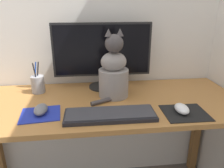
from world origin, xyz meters
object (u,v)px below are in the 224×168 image
keyboard (110,114)px  cat (114,72)px  pen_cup (38,84)px  computer_mouse_left (41,109)px  monitor (102,53)px  computer_mouse_right (182,109)px

keyboard → cat: (0.05, 0.24, 0.13)m
keyboard → cat: 0.27m
cat → pen_cup: (-0.43, 0.10, -0.09)m
computer_mouse_left → pen_cup: 0.28m
monitor → cat: size_ratio=1.55×
cat → keyboard: bearing=-106.6°
computer_mouse_right → cat: (-0.29, 0.24, 0.11)m
monitor → keyboard: size_ratio=1.38×
computer_mouse_right → cat: size_ratio=0.27×
computer_mouse_left → cat: (0.36, 0.17, 0.12)m
computer_mouse_left → computer_mouse_right: bearing=-6.1°
keyboard → computer_mouse_right: bearing=0.1°
monitor → keyboard: (0.00, -0.38, -0.20)m
monitor → cat: (0.05, -0.14, -0.08)m
keyboard → computer_mouse_left: 0.33m
cat → pen_cup: size_ratio=2.06×
computer_mouse_right → pen_cup: size_ratio=0.55×
computer_mouse_left → pen_cup: bearing=103.1°
monitor → computer_mouse_right: size_ratio=5.84×
pen_cup → keyboard: bearing=-41.8°
computer_mouse_right → monitor: bearing=131.7°
keyboard → computer_mouse_left: bearing=168.8°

